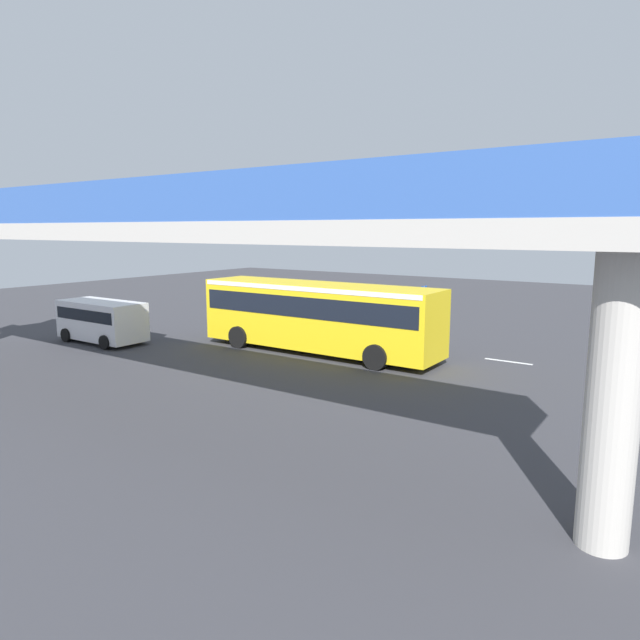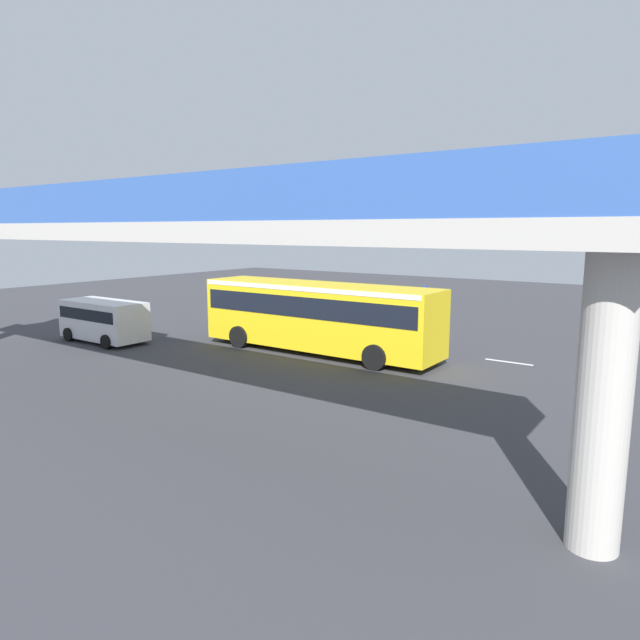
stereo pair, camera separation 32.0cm
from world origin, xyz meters
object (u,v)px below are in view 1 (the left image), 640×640
Objects in this scene: city_bus at (318,312)px; bicycle_red at (130,326)px; parked_van at (102,319)px; traffic_sign at (423,304)px.

city_bus is 6.52× the size of bicycle_red.
bicycle_red is at bearing -64.81° from parked_van.
traffic_sign is (-13.06, -9.10, 0.71)m from parked_van.
city_bus is at bearing -157.90° from parked_van.
bicycle_red is at bearing 25.18° from traffic_sign.
bicycle_red is 0.63× the size of traffic_sign.
city_bus reaches higher than parked_van.
traffic_sign reaches higher than parked_van.
traffic_sign is at bearing -120.33° from city_bus.
city_bus is 5.77m from traffic_sign.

